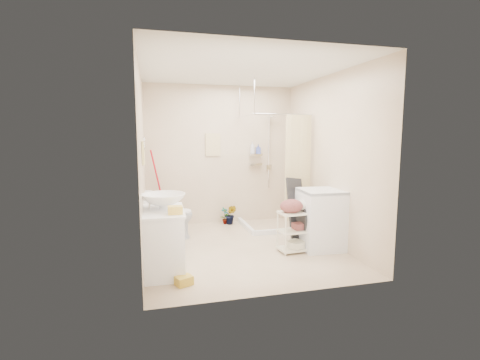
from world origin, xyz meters
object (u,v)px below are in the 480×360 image
(vanity, at_px, (164,241))
(toilet, at_px, (169,215))
(laundry_rack, at_px, (297,228))
(washing_machine, at_px, (321,219))

(vanity, height_order, toilet, toilet)
(vanity, distance_m, toilet, 1.37)
(laundry_rack, bearing_deg, toilet, 143.85)
(washing_machine, bearing_deg, toilet, 157.63)
(vanity, relative_size, laundry_rack, 1.25)
(washing_machine, relative_size, laundry_rack, 1.25)
(laundry_rack, bearing_deg, washing_machine, 3.09)
(washing_machine, xyz_separation_m, laundry_rack, (-0.42, -0.06, -0.09))
(vanity, height_order, laundry_rack, vanity)
(vanity, distance_m, washing_machine, 2.33)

